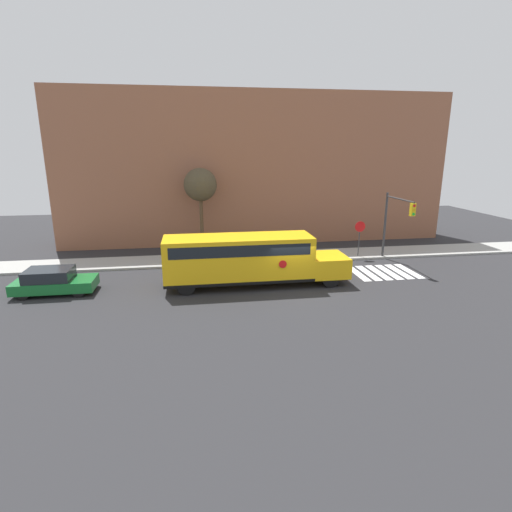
# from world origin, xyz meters

# --- Properties ---
(ground_plane) EXTENTS (60.00, 60.00, 0.00)m
(ground_plane) POSITION_xyz_m (0.00, 0.00, 0.00)
(ground_plane) COLOR #28282B
(sidewalk_strip) EXTENTS (44.00, 3.00, 0.15)m
(sidewalk_strip) POSITION_xyz_m (0.00, 6.50, 0.07)
(sidewalk_strip) COLOR #9E9E99
(sidewalk_strip) RESTS_ON ground
(building_backdrop) EXTENTS (32.00, 4.00, 12.19)m
(building_backdrop) POSITION_xyz_m (0.00, 13.00, 6.10)
(building_backdrop) COLOR #935B42
(building_backdrop) RESTS_ON ground
(crosswalk_stripes) EXTENTS (4.00, 3.20, 0.01)m
(crosswalk_stripes) POSITION_xyz_m (6.66, 2.00, 0.00)
(crosswalk_stripes) COLOR white
(crosswalk_stripes) RESTS_ON ground
(school_bus) EXTENTS (10.57, 2.57, 2.92)m
(school_bus) POSITION_xyz_m (-2.41, 0.85, 1.67)
(school_bus) COLOR yellow
(school_bus) RESTS_ON ground
(parked_car) EXTENTS (4.23, 1.89, 1.40)m
(parked_car) POSITION_xyz_m (-13.06, 1.13, 0.70)
(parked_car) COLOR #196B2D
(parked_car) RESTS_ON ground
(stop_sign) EXTENTS (0.76, 0.10, 2.70)m
(stop_sign) POSITION_xyz_m (6.41, 5.58, 1.81)
(stop_sign) COLOR #38383A
(stop_sign) RESTS_ON ground
(traffic_light) EXTENTS (0.28, 3.69, 4.75)m
(traffic_light) POSITION_xyz_m (8.17, 4.03, 3.20)
(traffic_light) COLOR #38383A
(traffic_light) RESTS_ON ground
(tree_near_sidewalk) EXTENTS (2.47, 2.47, 6.35)m
(tree_near_sidewalk) POSITION_xyz_m (-4.76, 9.37, 5.06)
(tree_near_sidewalk) COLOR brown
(tree_near_sidewalk) RESTS_ON ground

